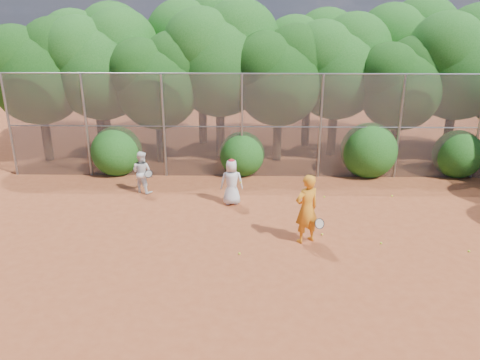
{
  "coord_description": "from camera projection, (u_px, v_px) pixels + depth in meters",
  "views": [
    {
      "loc": [
        -0.72,
        -11.49,
        6.19
      ],
      "look_at": [
        -1.0,
        2.5,
        1.1
      ],
      "focal_mm": 35.0,
      "sensor_mm": 36.0,
      "label": 1
    }
  ],
  "objects": [
    {
      "name": "tree_7",
      "position": [
        461.0,
        59.0,
        19.4
      ],
      "size": [
        4.77,
        4.14,
        6.53
      ],
      "color": "black",
      "rests_on": "ground"
    },
    {
      "name": "tree_9",
      "position": [
        95.0,
        53.0,
        21.75
      ],
      "size": [
        4.83,
        4.2,
        6.62
      ],
      "color": "black",
      "rests_on": "ground"
    },
    {
      "name": "player_yellow",
      "position": [
        307.0,
        209.0,
        12.97
      ],
      "size": [
        0.95,
        0.77,
        2.01
      ],
      "rotation": [
        0.0,
        0.0,
        3.63
      ],
      "color": "orange",
      "rests_on": "ground"
    },
    {
      "name": "ball_1",
      "position": [
        324.0,
        197.0,
        16.39
      ],
      "size": [
        0.07,
        0.07,
        0.07
      ],
      "primitive_type": "sphere",
      "color": "#CDE028",
      "rests_on": "ground"
    },
    {
      "name": "bush_3",
      "position": [
        458.0,
        152.0,
        18.35
      ],
      "size": [
        1.9,
        1.9,
        1.9
      ],
      "primitive_type": "sphere",
      "color": "#174F13",
      "rests_on": "ground"
    },
    {
      "name": "ball_5",
      "position": [
        392.0,
        196.0,
        16.47
      ],
      "size": [
        0.07,
        0.07,
        0.07
      ],
      "primitive_type": "sphere",
      "color": "#CDE028",
      "rests_on": "ground"
    },
    {
      "name": "ground",
      "position": [
        274.0,
        249.0,
        12.9
      ],
      "size": [
        80.0,
        80.0,
        0.0
      ],
      "primitive_type": "plane",
      "color": "brown",
      "rests_on": "ground"
    },
    {
      "name": "tree_3",
      "position": [
        221.0,
        55.0,
        19.74
      ],
      "size": [
        4.89,
        4.26,
        6.7
      ],
      "color": "black",
      "rests_on": "ground"
    },
    {
      "name": "bush_0",
      "position": [
        116.0,
        149.0,
        18.59
      ],
      "size": [
        2.0,
        2.0,
        2.0
      ],
      "primitive_type": "sphere",
      "color": "#174F13",
      "rests_on": "ground"
    },
    {
      "name": "ball_4",
      "position": [
        239.0,
        253.0,
        12.57
      ],
      "size": [
        0.07,
        0.07,
        0.07
      ],
      "primitive_type": "sphere",
      "color": "#CDE028",
      "rests_on": "ground"
    },
    {
      "name": "ball_2",
      "position": [
        381.0,
        243.0,
        13.13
      ],
      "size": [
        0.07,
        0.07,
        0.07
      ],
      "primitive_type": "sphere",
      "color": "#CDE028",
      "rests_on": "ground"
    },
    {
      "name": "tree_10",
      "position": [
        202.0,
        46.0,
        21.75
      ],
      "size": [
        5.15,
        4.48,
        7.06
      ],
      "color": "black",
      "rests_on": "ground"
    },
    {
      "name": "bush_1",
      "position": [
        242.0,
        152.0,
        18.53
      ],
      "size": [
        1.8,
        1.8,
        1.8
      ],
      "primitive_type": "sphere",
      "color": "#174F13",
      "rests_on": "ground"
    },
    {
      "name": "tree_4",
      "position": [
        280.0,
        73.0,
        19.34
      ],
      "size": [
        4.19,
        3.64,
        5.73
      ],
      "color": "black",
      "rests_on": "ground"
    },
    {
      "name": "fence_back",
      "position": [
        265.0,
        125.0,
        17.84
      ],
      "size": [
        20.05,
        0.09,
        4.03
      ],
      "color": "gray",
      "rests_on": "ground"
    },
    {
      "name": "bush_2",
      "position": [
        369.0,
        148.0,
        18.37
      ],
      "size": [
        2.2,
        2.2,
        2.2
      ],
      "primitive_type": "sphere",
      "color": "#174F13",
      "rests_on": "ground"
    },
    {
      "name": "ball_3",
      "position": [
        469.0,
        251.0,
        12.69
      ],
      "size": [
        0.07,
        0.07,
        0.07
      ],
      "primitive_type": "sphere",
      "color": "#CDE028",
      "rests_on": "ground"
    },
    {
      "name": "player_teen",
      "position": [
        232.0,
        182.0,
        15.63
      ],
      "size": [
        0.79,
        0.54,
        1.59
      ],
      "rotation": [
        0.0,
        0.0,
        3.2
      ],
      "color": "silver",
      "rests_on": "ground"
    },
    {
      "name": "tree_0",
      "position": [
        38.0,
        68.0,
        19.29
      ],
      "size": [
        4.38,
        3.81,
        6.0
      ],
      "color": "black",
      "rests_on": "ground"
    },
    {
      "name": "tree_1",
      "position": [
        102.0,
        61.0,
        19.63
      ],
      "size": [
        4.64,
        4.03,
        6.35
      ],
      "color": "black",
      "rests_on": "ground"
    },
    {
      "name": "tree_12",
      "position": [
        406.0,
        48.0,
        21.8
      ],
      "size": [
        5.02,
        4.37,
        6.88
      ],
      "color": "black",
      "rests_on": "ground"
    },
    {
      "name": "tree_11",
      "position": [
        310.0,
        57.0,
        21.43
      ],
      "size": [
        4.64,
        4.03,
        6.35
      ],
      "color": "black",
      "rests_on": "ground"
    },
    {
      "name": "tree_5",
      "position": [
        338.0,
        64.0,
        19.95
      ],
      "size": [
        4.51,
        3.92,
        6.17
      ],
      "color": "black",
      "rests_on": "ground"
    },
    {
      "name": "tree_6",
      "position": [
        402.0,
        81.0,
        19.16
      ],
      "size": [
        3.86,
        3.36,
        5.29
      ],
      "color": "black",
      "rests_on": "ground"
    },
    {
      "name": "ball_0",
      "position": [
        322.0,
        234.0,
        13.65
      ],
      "size": [
        0.07,
        0.07,
        0.07
      ],
      "primitive_type": "sphere",
      "color": "#CDE028",
      "rests_on": "ground"
    },
    {
      "name": "player_white",
      "position": [
        142.0,
        172.0,
        16.66
      ],
      "size": [
        0.93,
        0.85,
        1.53
      ],
      "rotation": [
        0.0,
        0.0,
        2.72
      ],
      "color": "white",
      "rests_on": "ground"
    },
    {
      "name": "tree_2",
      "position": [
        158.0,
        78.0,
        19.12
      ],
      "size": [
        3.99,
        3.47,
        5.47
      ],
      "color": "black",
      "rests_on": "ground"
    }
  ]
}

